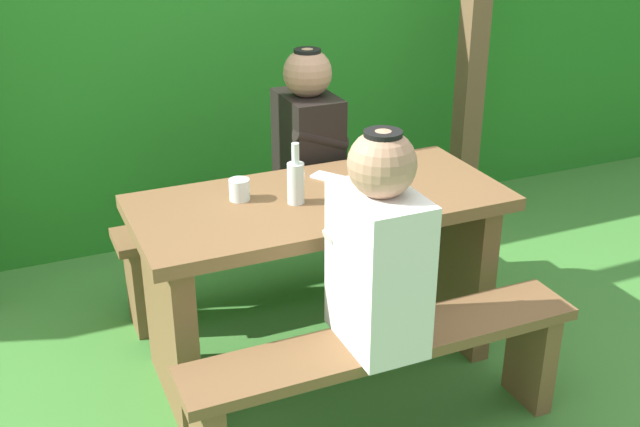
{
  "coord_description": "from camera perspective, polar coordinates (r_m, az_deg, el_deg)",
  "views": [
    {
      "loc": [
        -1.06,
        -2.44,
        1.87
      ],
      "look_at": [
        0.0,
        0.0,
        0.66
      ],
      "focal_mm": 43.46,
      "sensor_mm": 36.0,
      "label": 1
    }
  ],
  "objects": [
    {
      "name": "bottle_left",
      "position": [
        2.81,
        -1.8,
        2.43
      ],
      "size": [
        0.06,
        0.06,
        0.23
      ],
      "color": "silver",
      "rests_on": "picnic_table"
    },
    {
      "name": "picnic_table",
      "position": [
        2.99,
        -0.0,
        -2.87
      ],
      "size": [
        1.4,
        0.64,
        0.73
      ],
      "color": "brown",
      "rests_on": "ground_plane"
    },
    {
      "name": "pergola_post_right",
      "position": [
        4.24,
        11.37,
        13.94
      ],
      "size": [
        0.12,
        0.12,
        2.27
      ],
      "primitive_type": "cube",
      "color": "brown",
      "rests_on": "ground_plane"
    },
    {
      "name": "person_white_shirt",
      "position": [
        2.42,
        4.33,
        -2.6
      ],
      "size": [
        0.25,
        0.35,
        0.72
      ],
      "color": "white",
      "rests_on": "bench_near"
    },
    {
      "name": "bench_far",
      "position": [
        3.53,
        -3.54,
        -1.74
      ],
      "size": [
        1.4,
        0.24,
        0.44
      ],
      "color": "brown",
      "rests_on": "ground_plane"
    },
    {
      "name": "person_black_coat",
      "position": [
        3.41,
        -0.87,
        5.68
      ],
      "size": [
        0.25,
        0.35,
        0.72
      ],
      "color": "black",
      "rests_on": "bench_far"
    },
    {
      "name": "drinking_glass",
      "position": [
        2.87,
        -5.95,
        1.77
      ],
      "size": [
        0.08,
        0.08,
        0.08
      ],
      "primitive_type": "cylinder",
      "color": "silver",
      "rests_on": "picnic_table"
    },
    {
      "name": "bench_near",
      "position": [
        2.67,
        4.78,
        -11.27
      ],
      "size": [
        1.4,
        0.24,
        0.44
      ],
      "color": "brown",
      "rests_on": "ground_plane"
    },
    {
      "name": "ground_plane",
      "position": [
        3.25,
        -0.0,
        -10.71
      ],
      "size": [
        12.0,
        12.0,
        0.0
      ],
      "primitive_type": "plane",
      "color": "#428536"
    },
    {
      "name": "cell_phone",
      "position": [
        3.06,
        0.7,
        2.68
      ],
      "size": [
        0.14,
        0.16,
        0.01
      ],
      "primitive_type": "cube",
      "rotation": [
        0.0,
        0.0,
        0.59
      ],
      "color": "silver",
      "rests_on": "picnic_table"
    },
    {
      "name": "hedge_backdrop",
      "position": [
        4.52,
        -9.65,
        12.36
      ],
      "size": [
        6.4,
        1.05,
        1.91
      ],
      "primitive_type": "cube",
      "color": "#247B22",
      "rests_on": "ground_plane"
    }
  ]
}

